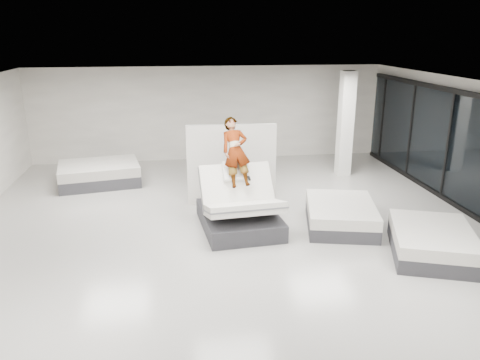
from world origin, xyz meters
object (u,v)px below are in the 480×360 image
at_px(divider_panel, 232,164).
at_px(column, 345,124).
at_px(person, 236,167).
at_px(hero_bed, 239,210).
at_px(remote, 249,178).
at_px(flat_bed_right_far, 341,215).
at_px(flat_bed_right_near, 432,242).
at_px(flat_bed_left_far, 99,174).

height_order(divider_panel, column, column).
bearing_deg(column, person, -138.31).
height_order(hero_bed, remote, hero_bed).
relative_size(hero_bed, flat_bed_right_far, 1.02).
bearing_deg(person, flat_bed_right_far, -18.43).
distance_m(person, flat_bed_right_far, 2.65).
relative_size(flat_bed_right_near, flat_bed_left_far, 0.96).
distance_m(flat_bed_right_far, flat_bed_right_near, 2.12).
xyz_separation_m(flat_bed_right_near, flat_bed_left_far, (-7.27, 5.69, 0.03)).
relative_size(divider_panel, column, 0.71).
height_order(flat_bed_right_far, column, column).
xyz_separation_m(person, flat_bed_right_far, (2.36, -0.55, -1.10)).
bearing_deg(flat_bed_right_near, divider_panel, 135.44).
relative_size(remote, flat_bed_left_far, 0.06).
distance_m(flat_bed_right_far, column, 4.42).
distance_m(flat_bed_right_near, column, 5.77).
relative_size(remote, flat_bed_right_near, 0.06).
height_order(hero_bed, person, person).
bearing_deg(flat_bed_left_far, flat_bed_right_near, -38.04).
distance_m(hero_bed, flat_bed_right_far, 2.34).
xyz_separation_m(hero_bed, column, (3.79, 3.75, 1.15)).
bearing_deg(column, flat_bed_right_near, -91.56).
xyz_separation_m(person, flat_bed_right_near, (3.67, -2.21, -1.09)).
distance_m(divider_panel, flat_bed_right_far, 3.07).
height_order(flat_bed_right_far, flat_bed_left_far, flat_bed_left_far).
distance_m(remote, flat_bed_right_near, 4.00).
bearing_deg(person, remote, -57.85).
xyz_separation_m(flat_bed_right_near, column, (0.15, 5.61, 1.32)).
relative_size(person, flat_bed_left_far, 0.65).
height_order(person, flat_bed_right_far, person).
bearing_deg(column, hero_bed, -135.31).
distance_m(flat_bed_right_near, flat_bed_left_far, 9.23).
distance_m(remote, flat_bed_left_far, 5.49).
height_order(hero_bed, column, column).
distance_m(person, remote, 0.45).
height_order(person, column, column).
relative_size(hero_bed, flat_bed_left_far, 0.93).
bearing_deg(flat_bed_left_far, hero_bed, -46.48).
bearing_deg(divider_panel, hero_bed, -89.09).
relative_size(hero_bed, person, 1.43).
bearing_deg(flat_bed_right_near, remote, 151.21).
xyz_separation_m(remote, flat_bed_right_far, (2.10, -0.22, -0.91)).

